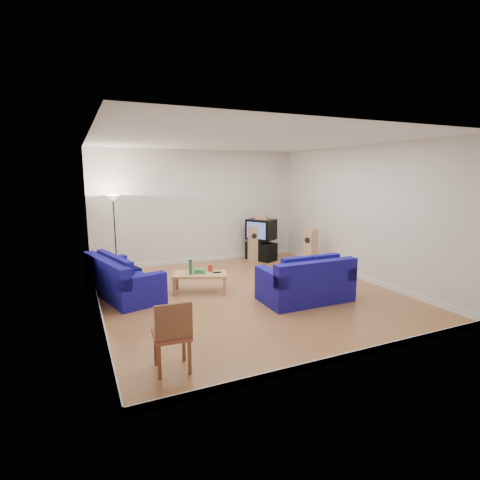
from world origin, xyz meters
name	(u,v)px	position (x,y,z in m)	size (l,w,h in m)	color
room	(248,222)	(0.00, 0.00, 1.54)	(6.01, 6.51, 3.21)	brown
sofa_three_seat	(121,282)	(-2.51, 0.95, 0.31)	(1.45, 2.31, 0.83)	navy
sofa_loveseat	(307,285)	(0.87, -0.93, 0.34)	(1.80, 1.02, 0.89)	navy
coffee_table	(200,276)	(-0.91, 0.49, 0.37)	(1.29, 0.98, 0.42)	tan
bottle	(191,267)	(-1.11, 0.49, 0.58)	(0.08, 0.08, 0.32)	#197233
tissue_box	(200,271)	(-0.91, 0.50, 0.47)	(0.23, 0.12, 0.09)	green
red_canister	(210,268)	(-0.64, 0.56, 0.49)	(0.10, 0.10, 0.14)	red
remote	(217,272)	(-0.56, 0.38, 0.43)	(0.17, 0.05, 0.02)	black
tv_stand	(261,251)	(1.73, 2.70, 0.26)	(0.86, 0.48, 0.52)	black
av_receiver	(261,241)	(1.68, 2.64, 0.57)	(0.39, 0.32, 0.09)	black
television	(261,229)	(1.74, 2.74, 0.92)	(0.89, 0.96, 0.60)	black
centre_speaker	(262,217)	(1.72, 2.67, 1.28)	(0.38, 0.15, 0.13)	tan
speaker_left	(253,243)	(1.45, 2.70, 0.52)	(0.30, 0.36, 1.04)	tan
speaker_right	(311,249)	(2.45, 1.21, 0.55)	(0.39, 0.35, 1.09)	tan
floor_lamp	(114,210)	(-2.39, 2.70, 1.67)	(0.35, 0.35, 2.02)	black
dining_chair	(172,333)	(-2.28, -2.55, 0.54)	(0.50, 0.50, 0.97)	brown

